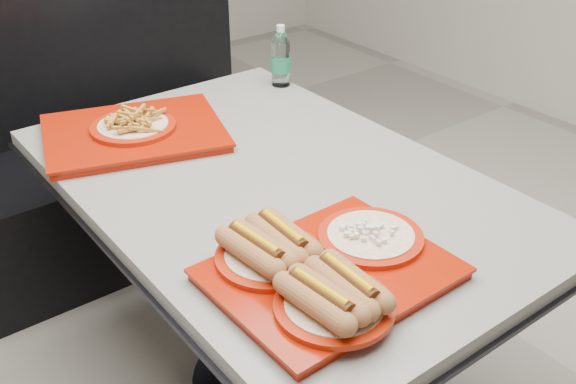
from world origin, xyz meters
TOP-DOWN VIEW (x-y plane):
  - diner_table at (0.00, 0.00)m, footprint 0.92×1.42m
  - booth_bench at (0.00, 1.09)m, footprint 1.30×0.57m
  - tray_near at (-0.17, -0.40)m, footprint 0.49×0.43m
  - tray_far at (-0.18, 0.44)m, footprint 0.59×0.52m
  - water_bottle at (0.41, 0.52)m, footprint 0.07×0.07m

SIDE VIEW (x-z plane):
  - booth_bench at x=0.00m, z-range -0.27..1.08m
  - diner_table at x=0.00m, z-range 0.21..0.96m
  - tray_far at x=-0.18m, z-range 0.73..0.83m
  - tray_near at x=-0.17m, z-range 0.74..0.84m
  - water_bottle at x=0.41m, z-range 0.74..0.94m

